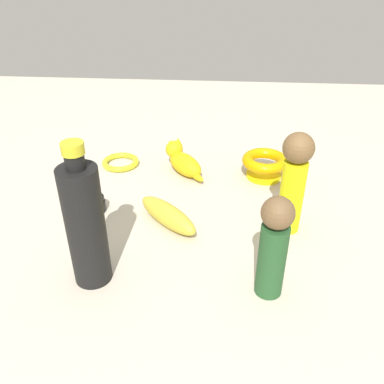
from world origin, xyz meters
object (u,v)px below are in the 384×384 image
(person_figure_adult, at_px, (274,245))
(banana, at_px, (168,215))
(bangle, at_px, (121,162))
(cat_figurine, at_px, (183,161))
(nail_polish_jar, at_px, (96,204))
(bowl, at_px, (265,163))
(person_figure_child, at_px, (294,179))
(bottle_tall, at_px, (85,224))

(person_figure_adult, xyz_separation_m, banana, (0.18, 0.20, -0.08))
(banana, bearing_deg, bangle, 165.46)
(cat_figurine, relative_size, banana, 0.76)
(nail_polish_jar, relative_size, person_figure_adult, 0.22)
(bowl, distance_m, person_figure_adult, 0.40)
(cat_figurine, xyz_separation_m, person_figure_adult, (-0.41, -0.19, 0.07))
(person_figure_child, bearing_deg, bottle_tall, 115.76)
(bowl, bearing_deg, bangle, 84.26)
(bottle_tall, relative_size, nail_polish_jar, 6.22)
(nail_polish_jar, height_order, bangle, nail_polish_jar)
(nail_polish_jar, xyz_separation_m, banana, (-0.04, -0.16, 0.01))
(banana, bearing_deg, person_figure_adult, 1.02)
(bowl, xyz_separation_m, bangle, (0.04, 0.38, -0.03))
(bottle_tall, distance_m, banana, 0.22)
(banana, bearing_deg, cat_figurine, 131.11)
(person_figure_child, relative_size, nail_polish_jar, 5.07)
(bottle_tall, bearing_deg, bangle, 6.51)
(nail_polish_jar, distance_m, bowl, 0.42)
(bowl, relative_size, person_figure_adult, 0.61)
(bottle_tall, height_order, nail_polish_jar, bottle_tall)
(cat_figurine, distance_m, banana, 0.23)
(bottle_tall, bearing_deg, banana, -33.40)
(bottle_tall, bearing_deg, person_figure_child, -64.24)
(person_figure_child, height_order, bangle, person_figure_child)
(banana, relative_size, bangle, 1.72)
(cat_figurine, bearing_deg, person_figure_child, -133.22)
(person_figure_adult, bearing_deg, banana, 47.45)
(bangle, bearing_deg, bowl, -95.74)
(person_figure_child, distance_m, bangle, 0.49)
(person_figure_child, height_order, banana, person_figure_child)
(banana, xyz_separation_m, bangle, (0.26, 0.16, -0.02))
(person_figure_child, relative_size, banana, 1.28)
(bottle_tall, relative_size, person_figure_adult, 1.40)
(person_figure_child, height_order, nail_polish_jar, person_figure_child)
(bottle_tall, distance_m, nail_polish_jar, 0.23)
(bottle_tall, xyz_separation_m, bangle, (0.43, 0.05, -0.11))
(cat_figurine, xyz_separation_m, banana, (-0.23, 0.01, -0.01))
(nail_polish_jar, height_order, cat_figurine, cat_figurine)
(bangle, bearing_deg, banana, -148.11)
(bangle, bearing_deg, person_figure_child, -121.66)
(bottle_tall, distance_m, person_figure_adult, 0.31)
(nail_polish_jar, relative_size, cat_figurine, 0.33)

